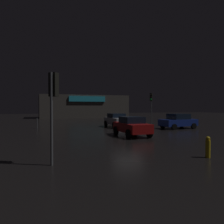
% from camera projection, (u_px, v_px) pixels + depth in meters
% --- Properties ---
extents(ground_plane, '(120.00, 120.00, 0.00)m').
position_uv_depth(ground_plane, '(128.00, 135.00, 18.17)').
color(ground_plane, black).
extents(store_building, '(18.53, 8.56, 4.79)m').
position_uv_depth(store_building, '(83.00, 106.00, 48.09)').
color(store_building, '#4C4742').
rests_on(store_building, ground).
extents(traffic_signal_main, '(0.41, 0.43, 4.03)m').
position_uv_depth(traffic_signal_main, '(151.00, 101.00, 27.30)').
color(traffic_signal_main, '#595B60').
rests_on(traffic_signal_main, ground).
extents(traffic_signal_opposite, '(0.41, 0.43, 3.68)m').
position_uv_depth(traffic_signal_opposite, '(53.00, 94.00, 8.67)').
color(traffic_signal_opposite, '#595B60').
rests_on(traffic_signal_opposite, ground).
extents(car_near, '(1.98, 3.87, 1.54)m').
position_uv_depth(car_near, '(132.00, 126.00, 17.25)').
color(car_near, '#A51414').
rests_on(car_near, ground).
extents(car_far, '(4.01, 2.28, 1.58)m').
position_uv_depth(car_far, '(178.00, 121.00, 23.14)').
color(car_far, navy).
rests_on(car_far, ground).
extents(car_crossing, '(2.07, 4.04, 1.57)m').
position_uv_depth(car_crossing, '(117.00, 120.00, 24.83)').
color(car_crossing, '#B7B7BF').
rests_on(car_crossing, ground).
extents(fire_hydrant, '(0.22, 0.22, 0.97)m').
position_uv_depth(fire_hydrant, '(208.00, 147.00, 9.91)').
color(fire_hydrant, gold).
rests_on(fire_hydrant, ground).
extents(bollard_kerb_b, '(0.09, 0.09, 1.10)m').
position_uv_depth(bollard_kerb_b, '(37.00, 123.00, 23.14)').
color(bollard_kerb_b, '#595B60').
rests_on(bollard_kerb_b, ground).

